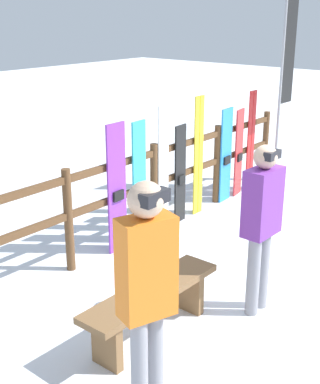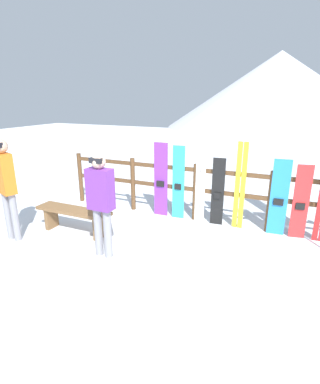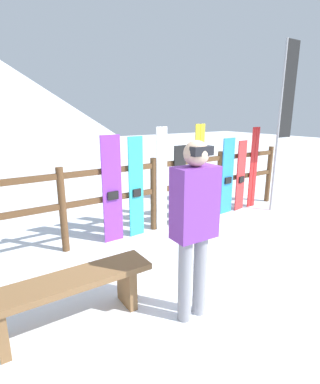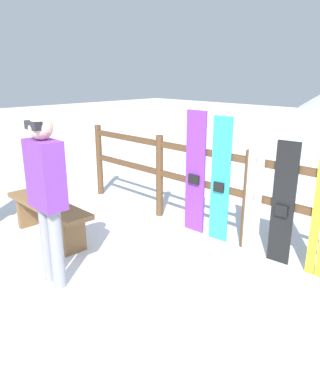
# 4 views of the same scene
# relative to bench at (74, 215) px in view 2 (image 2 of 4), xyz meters

# --- Properties ---
(ground_plane) EXTENTS (40.00, 40.00, 0.00)m
(ground_plane) POSITION_rel_bench_xyz_m (1.86, -0.52, -0.36)
(ground_plane) COLOR white
(mountain_backdrop) EXTENTS (18.00, 18.00, 6.00)m
(mountain_backdrop) POSITION_rel_bench_xyz_m (1.86, 23.55, 2.64)
(mountain_backdrop) COLOR silver
(mountain_backdrop) RESTS_ON ground
(fence) EXTENTS (5.91, 0.10, 1.18)m
(fence) POSITION_rel_bench_xyz_m (1.86, 1.55, 0.35)
(fence) COLOR brown
(fence) RESTS_ON ground
(bench) EXTENTS (1.50, 0.36, 0.48)m
(bench) POSITION_rel_bench_xyz_m (0.00, 0.00, 0.00)
(bench) COLOR brown
(bench) RESTS_ON ground
(person_orange) EXTENTS (0.41, 0.31, 1.80)m
(person_orange) POSITION_rel_bench_xyz_m (-0.82, -0.67, 0.73)
(person_orange) COLOR gray
(person_orange) RESTS_ON ground
(person_purple) EXTENTS (0.40, 0.23, 1.66)m
(person_purple) POSITION_rel_bench_xyz_m (0.99, -0.50, 0.62)
(person_purple) COLOR gray
(person_purple) RESTS_ON ground
(snowboard_purple) EXTENTS (0.30, 0.06, 1.57)m
(snowboard_purple) POSITION_rel_bench_xyz_m (1.11, 1.49, 0.43)
(snowboard_purple) COLOR purple
(snowboard_purple) RESTS_ON ground
(snowboard_cyan) EXTENTS (0.25, 0.07, 1.54)m
(snowboard_cyan) POSITION_rel_bench_xyz_m (1.51, 1.49, 0.41)
(snowboard_cyan) COLOR #2DBFCC
(snowboard_cyan) RESTS_ON ground
(ski_pair_white) EXTENTS (0.19, 0.02, 1.66)m
(ski_pair_white) POSITION_rel_bench_xyz_m (1.98, 1.49, 0.47)
(ski_pair_white) COLOR white
(ski_pair_white) RESTS_ON ground
(snowboard_black_stripe) EXTENTS (0.25, 0.07, 1.35)m
(snowboard_black_stripe) POSITION_rel_bench_xyz_m (2.34, 1.49, 0.32)
(snowboard_black_stripe) COLOR black
(snowboard_black_stripe) RESTS_ON ground
(ski_pair_yellow) EXTENTS (0.20, 0.02, 1.69)m
(ski_pair_yellow) POSITION_rel_bench_xyz_m (2.75, 1.49, 0.49)
(ski_pair_yellow) COLOR yellow
(ski_pair_yellow) RESTS_ON ground
(snowboard_blue) EXTENTS (0.31, 0.07, 1.42)m
(snowboard_blue) POSITION_rel_bench_xyz_m (3.46, 1.49, 0.35)
(snowboard_blue) COLOR #288CE0
(snowboard_blue) RESTS_ON ground
(snowboard_red) EXTENTS (0.27, 0.09, 1.36)m
(snowboard_red) POSITION_rel_bench_xyz_m (3.82, 1.49, 0.32)
(snowboard_red) COLOR red
(snowboard_red) RESTS_ON ground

